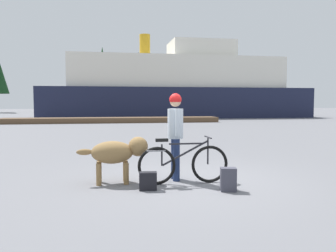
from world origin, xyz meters
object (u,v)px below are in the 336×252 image
(backpack, at_px, (228,179))
(ferry_boat, at_px, (177,89))
(person_cyclist, at_px, (175,128))
(dog, at_px, (118,152))
(handbag_pannier, at_px, (148,181))
(bicycle, at_px, (183,164))

(backpack, distance_m, ferry_boat, 31.11)
(person_cyclist, xyz_separation_m, ferry_boat, (5.95, 29.49, 1.95))
(dog, height_order, handbag_pannier, dog)
(dog, height_order, backpack, dog)
(dog, bearing_deg, backpack, -26.38)
(bicycle, bearing_deg, person_cyclist, 102.26)
(handbag_pannier, bearing_deg, person_cyclist, 48.14)
(dog, bearing_deg, person_cyclist, 4.19)
(bicycle, xyz_separation_m, handbag_pannier, (-0.73, -0.36, -0.24))
(ferry_boat, bearing_deg, person_cyclist, -101.41)
(backpack, bearing_deg, person_cyclist, 126.12)
(bicycle, height_order, handbag_pannier, bicycle)
(handbag_pannier, relative_size, ferry_boat, 0.01)
(handbag_pannier, height_order, ferry_boat, ferry_boat)
(ferry_boat, bearing_deg, backpack, -99.63)
(dog, xyz_separation_m, handbag_pannier, (0.53, -0.64, -0.45))
(bicycle, distance_m, ferry_boat, 30.55)
(bicycle, relative_size, ferry_boat, 0.07)
(person_cyclist, bearing_deg, ferry_boat, 78.59)
(bicycle, distance_m, dog, 1.31)
(person_cyclist, distance_m, backpack, 1.57)
(person_cyclist, height_order, ferry_boat, ferry_boat)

